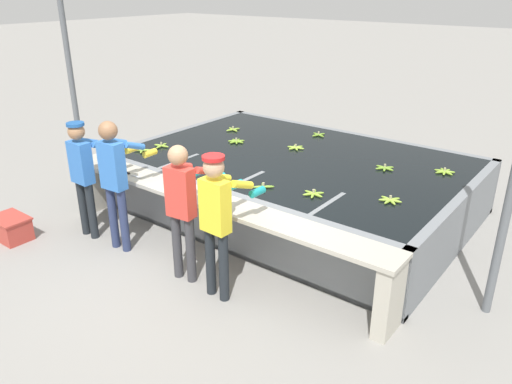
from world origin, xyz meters
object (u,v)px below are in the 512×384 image
banana_bunch_floating_9 (236,141)px  support_post_left (73,94)px  banana_bunch_floating_1 (313,194)px  banana_bunch_floating_4 (296,148)px  banana_bunch_floating_7 (233,129)px  worker_1 (115,174)px  knife_1 (191,188)px  banana_bunch_floating_2 (319,135)px  banana_bunch_floating_6 (385,168)px  banana_bunch_floating_10 (445,172)px  knife_0 (130,174)px  banana_bunch_floating_8 (161,146)px  worker_2 (183,201)px  banana_bunch_floating_3 (142,150)px  banana_bunch_floating_0 (390,200)px  crate (11,228)px  banana_bunch_floating_5 (263,187)px  worker_3 (218,214)px  worker_0 (84,169)px

banana_bunch_floating_9 → support_post_left: bearing=-146.9°
banana_bunch_floating_1 → banana_bunch_floating_4: same height
banana_bunch_floating_7 → banana_bunch_floating_9: size_ratio=0.99×
worker_1 → knife_1: size_ratio=6.05×
banana_bunch_floating_2 → support_post_left: (-3.09, -2.59, 0.74)m
banana_bunch_floating_6 → banana_bunch_floating_10: bearing=26.7°
banana_bunch_floating_1 → knife_0: size_ratio=0.80×
banana_bunch_floating_2 → banana_bunch_floating_8: (-1.66, -2.06, 0.00)m
worker_2 → banana_bunch_floating_7: (-1.76, 2.97, -0.13)m
worker_1 → banana_bunch_floating_3: (-0.93, 1.21, -0.18)m
banana_bunch_floating_0 → banana_bunch_floating_1: (-0.83, -0.40, 0.00)m
banana_bunch_floating_1 → crate: size_ratio=0.51×
worker_1 → banana_bunch_floating_9: bearing=91.6°
banana_bunch_floating_2 → banana_bunch_floating_5: (0.66, -2.46, 0.00)m
banana_bunch_floating_1 → banana_bunch_floating_9: same height
banana_bunch_floating_7 → banana_bunch_floating_10: (3.67, 0.14, -0.00)m
banana_bunch_floating_7 → worker_2: bearing=-59.4°
knife_0 → banana_bunch_floating_10: bearing=38.6°
worker_3 → banana_bunch_floating_3: (-2.67, 1.25, -0.15)m
banana_bunch_floating_7 → support_post_left: bearing=-131.3°
banana_bunch_floating_1 → banana_bunch_floating_5: 0.65m
worker_1 → banana_bunch_floating_10: worker_1 is taller
worker_3 → banana_bunch_floating_2: size_ratio=6.03×
banana_bunch_floating_1 → banana_bunch_floating_3: bearing=-177.4°
banana_bunch_floating_0 → banana_bunch_floating_4: (-2.03, 1.03, 0.00)m
banana_bunch_floating_3 → worker_0: bearing=-76.7°
worker_2 → banana_bunch_floating_9: bearing=117.2°
support_post_left → worker_3: bearing=-14.6°
worker_2 → banana_bunch_floating_4: size_ratio=5.89×
worker_0 → worker_2: size_ratio=0.97×
banana_bunch_floating_2 → banana_bunch_floating_7: 1.51m
banana_bunch_floating_5 → banana_bunch_floating_8: same height
worker_3 → worker_2: bearing=176.1°
worker_2 → knife_0: size_ratio=4.71×
banana_bunch_floating_6 → support_post_left: 5.04m
worker_1 → support_post_left: (-2.29, 1.02, 0.56)m
banana_bunch_floating_0 → knife_1: banana_bunch_floating_0 is taller
worker_2 → banana_bunch_floating_0: bearing=45.3°
banana_bunch_floating_3 → banana_bunch_floating_4: bearing=40.7°
worker_1 → banana_bunch_floating_7: worker_1 is taller
crate → banana_bunch_floating_7: bearing=77.5°
banana_bunch_floating_6 → banana_bunch_floating_4: bearing=179.3°
banana_bunch_floating_1 → banana_bunch_floating_0: bearing=25.6°
banana_bunch_floating_4 → banana_bunch_floating_5: bearing=-70.4°
worker_1 → banana_bunch_floating_4: bearing=72.2°
worker_0 → banana_bunch_floating_8: worker_0 is taller
worker_3 → banana_bunch_floating_4: size_ratio=5.91×
worker_0 → banana_bunch_floating_1: bearing=26.7°
banana_bunch_floating_10 → banana_bunch_floating_3: bearing=-154.7°
banana_bunch_floating_10 → support_post_left: 5.83m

